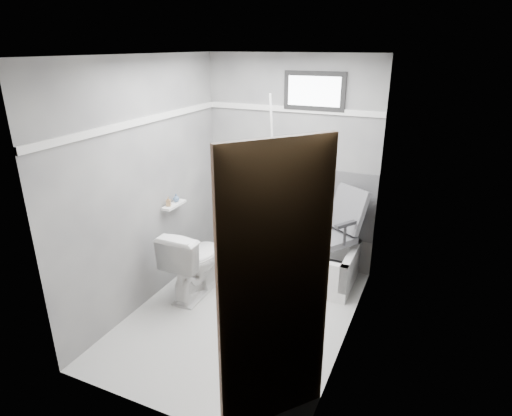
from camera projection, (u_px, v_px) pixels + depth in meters
The scene contains 19 objects.
floor at pixel (241, 315), 4.18m from camera, with size 2.60×2.60×0.00m, color silver.
ceiling at pixel (238, 55), 3.32m from camera, with size 2.60×2.60×0.00m, color silver.
wall_back at pixel (290, 164), 4.86m from camera, with size 2.00×0.02×2.40m, color #5E5E62.
wall_front at pixel (147, 265), 2.64m from camera, with size 2.00×0.02×2.40m, color #5E5E62.
wall_left at pixel (147, 185), 4.13m from camera, with size 0.02×2.60×2.40m, color #5E5E62.
wall_right at pixel (353, 217), 3.37m from camera, with size 0.02×2.60×2.40m, color #5E5E62.
bathtub at pixel (288, 258), 4.85m from camera, with size 1.50×0.70×0.42m, color white, non-canonical shape.
office_chair at pixel (328, 232), 4.58m from camera, with size 0.55×0.55×0.96m, color #5D5D62, non-canonical shape.
toilet at pixel (194, 261), 4.43m from camera, with size 0.43×0.76×0.75m, color white.
door at pixel (297, 330), 2.36m from camera, with size 0.78×0.78×2.00m, color brown, non-canonical shape.
window at pixel (314, 91), 4.46m from camera, with size 0.66×0.04×0.40m, color black, non-canonical shape.
backerboard at pixel (309, 201), 4.90m from camera, with size 1.50×0.02×0.78m, color #4C4C4F.
trim_back at pixel (291, 109), 4.63m from camera, with size 2.00×0.02×0.06m, color white.
trim_left at pixel (142, 121), 3.90m from camera, with size 0.02×2.60×0.06m, color white.
pole at pixel (274, 182), 4.74m from camera, with size 0.02×0.02×1.95m, color white.
shelf at pixel (174, 205), 4.49m from camera, with size 0.10×0.32×0.03m, color white.
soap_bottle_a at pixel (168, 201), 4.40m from camera, with size 0.05×0.05×0.10m, color #A67F53.
soap_bottle_b at pixel (176, 198), 4.52m from camera, with size 0.07×0.07×0.09m, color slate.
faucet at pixel (272, 215), 5.14m from camera, with size 0.26×0.10×0.16m, color silver, non-canonical shape.
Camera 1 is at (1.57, -3.16, 2.48)m, focal length 30.00 mm.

